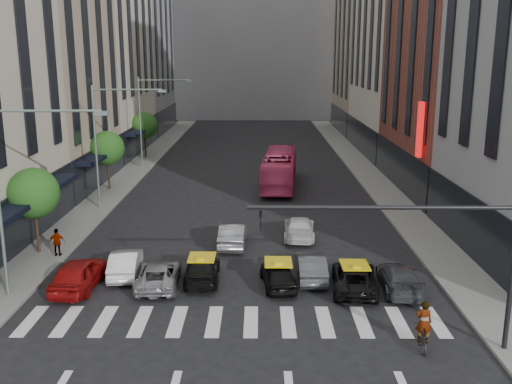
{
  "coord_description": "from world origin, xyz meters",
  "views": [
    {
      "loc": [
        0.94,
        -21.19,
        11.23
      ],
      "look_at": [
        0.78,
        8.91,
        4.0
      ],
      "focal_mm": 40.0,
      "sensor_mm": 36.0,
      "label": 1
    }
  ],
  "objects_px": {
    "pedestrian_far": "(57,242)",
    "streetlamp_near": "(17,176)",
    "streetlamp_mid": "(108,131)",
    "bus": "(280,169)",
    "streetlamp_far": "(149,110)",
    "car_white_front": "(126,263)",
    "taxi_left": "(202,269)",
    "motorcycle": "(422,338)",
    "taxi_center": "(278,275)",
    "car_red": "(79,274)"
  },
  "relations": [
    {
      "from": "streetlamp_far",
      "to": "taxi_left",
      "type": "bearing_deg",
      "value": -74.86
    },
    {
      "from": "car_white_front",
      "to": "taxi_center",
      "type": "distance_m",
      "value": 8.08
    },
    {
      "from": "taxi_left",
      "to": "pedestrian_far",
      "type": "relative_size",
      "value": 2.69
    },
    {
      "from": "taxi_left",
      "to": "motorcycle",
      "type": "bearing_deg",
      "value": 141.38
    },
    {
      "from": "streetlamp_near",
      "to": "taxi_center",
      "type": "relative_size",
      "value": 2.39
    },
    {
      "from": "motorcycle",
      "to": "streetlamp_mid",
      "type": "bearing_deg",
      "value": -42.26
    },
    {
      "from": "streetlamp_mid",
      "to": "car_red",
      "type": "xyz_separation_m",
      "value": [
        2.14,
        -14.92,
        -5.13
      ]
    },
    {
      "from": "motorcycle",
      "to": "taxi_left",
      "type": "bearing_deg",
      "value": -28.64
    },
    {
      "from": "bus",
      "to": "pedestrian_far",
      "type": "height_order",
      "value": "bus"
    },
    {
      "from": "streetlamp_near",
      "to": "car_white_front",
      "type": "xyz_separation_m",
      "value": [
        4.01,
        2.86,
        -5.23
      ]
    },
    {
      "from": "car_red",
      "to": "taxi_center",
      "type": "xyz_separation_m",
      "value": [
        9.81,
        0.24,
        -0.13
      ]
    },
    {
      "from": "streetlamp_mid",
      "to": "motorcycle",
      "type": "height_order",
      "value": "streetlamp_mid"
    },
    {
      "from": "streetlamp_far",
      "to": "pedestrian_far",
      "type": "distance_m",
      "value": 27.07
    },
    {
      "from": "streetlamp_far",
      "to": "car_red",
      "type": "relative_size",
      "value": 1.99
    },
    {
      "from": "bus",
      "to": "streetlamp_mid",
      "type": "bearing_deg",
      "value": 35.82
    },
    {
      "from": "car_white_front",
      "to": "bus",
      "type": "height_order",
      "value": "bus"
    },
    {
      "from": "taxi_center",
      "to": "pedestrian_far",
      "type": "bearing_deg",
      "value": -25.17
    },
    {
      "from": "bus",
      "to": "taxi_center",
      "type": "bearing_deg",
      "value": 92.71
    },
    {
      "from": "streetlamp_far",
      "to": "bus",
      "type": "height_order",
      "value": "streetlamp_far"
    },
    {
      "from": "streetlamp_near",
      "to": "streetlamp_far",
      "type": "relative_size",
      "value": 1.0
    },
    {
      "from": "bus",
      "to": "taxi_left",
      "type": "bearing_deg",
      "value": 82.59
    },
    {
      "from": "streetlamp_far",
      "to": "taxi_left",
      "type": "distance_m",
      "value": 31.43
    },
    {
      "from": "bus",
      "to": "motorcycle",
      "type": "bearing_deg",
      "value": 104.08
    },
    {
      "from": "taxi_center",
      "to": "motorcycle",
      "type": "xyz_separation_m",
      "value": [
        5.46,
        -6.11,
        -0.2
      ]
    },
    {
      "from": "streetlamp_mid",
      "to": "bus",
      "type": "bearing_deg",
      "value": 30.97
    },
    {
      "from": "streetlamp_near",
      "to": "bus",
      "type": "height_order",
      "value": "streetlamp_near"
    },
    {
      "from": "taxi_center",
      "to": "bus",
      "type": "height_order",
      "value": "bus"
    },
    {
      "from": "pedestrian_far",
      "to": "bus",
      "type": "bearing_deg",
      "value": -129.73
    },
    {
      "from": "streetlamp_near",
      "to": "taxi_left",
      "type": "relative_size",
      "value": 2.1
    },
    {
      "from": "streetlamp_near",
      "to": "streetlamp_mid",
      "type": "relative_size",
      "value": 1.0
    },
    {
      "from": "streetlamp_mid",
      "to": "streetlamp_far",
      "type": "xyz_separation_m",
      "value": [
        0.0,
        16.0,
        0.0
      ]
    },
    {
      "from": "car_white_front",
      "to": "motorcycle",
      "type": "height_order",
      "value": "car_white_front"
    },
    {
      "from": "streetlamp_mid",
      "to": "car_white_front",
      "type": "xyz_separation_m",
      "value": [
        4.01,
        -13.14,
        -5.23
      ]
    },
    {
      "from": "taxi_left",
      "to": "motorcycle",
      "type": "distance_m",
      "value": 11.58
    },
    {
      "from": "bus",
      "to": "pedestrian_far",
      "type": "bearing_deg",
      "value": 59.0
    },
    {
      "from": "streetlamp_near",
      "to": "pedestrian_far",
      "type": "relative_size",
      "value": 5.66
    },
    {
      "from": "streetlamp_far",
      "to": "car_red",
      "type": "distance_m",
      "value": 31.41
    },
    {
      "from": "streetlamp_far",
      "to": "bus",
      "type": "xyz_separation_m",
      "value": [
        12.78,
        -8.33,
        -4.35
      ]
    },
    {
      "from": "car_white_front",
      "to": "taxi_left",
      "type": "height_order",
      "value": "car_white_front"
    },
    {
      "from": "car_red",
      "to": "bus",
      "type": "bearing_deg",
      "value": -111.68
    },
    {
      "from": "pedestrian_far",
      "to": "car_red",
      "type": "bearing_deg",
      "value": 116.92
    },
    {
      "from": "pedestrian_far",
      "to": "streetlamp_near",
      "type": "bearing_deg",
      "value": 90.69
    },
    {
      "from": "streetlamp_mid",
      "to": "streetlamp_far",
      "type": "distance_m",
      "value": 16.0
    },
    {
      "from": "car_red",
      "to": "motorcycle",
      "type": "relative_size",
      "value": 2.68
    },
    {
      "from": "taxi_center",
      "to": "motorcycle",
      "type": "distance_m",
      "value": 8.2
    },
    {
      "from": "car_white_front",
      "to": "taxi_left",
      "type": "distance_m",
      "value": 4.16
    },
    {
      "from": "streetlamp_near",
      "to": "motorcycle",
      "type": "relative_size",
      "value": 5.32
    },
    {
      "from": "taxi_left",
      "to": "pedestrian_far",
      "type": "distance_m",
      "value": 9.14
    },
    {
      "from": "streetlamp_near",
      "to": "motorcycle",
      "type": "xyz_separation_m",
      "value": [
        17.4,
        -4.79,
        -5.46
      ]
    },
    {
      "from": "pedestrian_far",
      "to": "taxi_center",
      "type": "bearing_deg",
      "value": 157.94
    }
  ]
}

